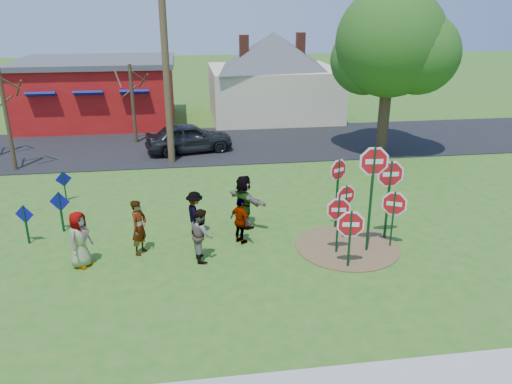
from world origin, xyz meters
TOP-DOWN VIEW (x-y plane):
  - ground at (0.00, 0.00)m, footprint 120.00×120.00m
  - road at (0.00, 11.50)m, footprint 120.00×7.50m
  - dirt_patch at (4.50, -1.00)m, footprint 3.20×3.20m
  - red_building at (-5.50, 17.99)m, footprint 9.40×7.69m
  - cream_house at (5.50, 18.00)m, footprint 9.40×9.40m
  - stop_sign_a at (4.05, -1.31)m, footprint 0.98×0.15m
  - stop_sign_b at (4.55, 0.45)m, footprint 0.86×0.46m
  - stop_sign_c at (5.01, -1.32)m, footprint 1.18×0.12m
  - stop_sign_d at (5.89, -0.56)m, footprint 1.15×0.08m
  - stop_sign_e at (4.13, -2.19)m, footprint 1.07×0.20m
  - stop_sign_f at (5.85, -1.14)m, footprint 0.93×0.50m
  - stop_sign_g at (4.59, -0.34)m, footprint 0.90×0.27m
  - blue_diamond_b at (-5.39, 0.69)m, footprint 0.60×0.18m
  - blue_diamond_c at (-4.49, 1.46)m, footprint 0.67×0.17m
  - blue_diamond_d at (-4.96, 4.25)m, footprint 0.56×0.23m
  - person_a at (-3.45, -1.03)m, footprint 0.85×0.98m
  - person_b at (-1.83, -0.47)m, footprint 0.66×0.75m
  - person_c at (0.00, -1.12)m, footprint 0.70×0.85m
  - person_d at (-0.14, 0.56)m, footprint 0.77×1.08m
  - person_e at (1.26, -0.23)m, footprint 0.82×0.92m
  - person_f at (1.51, 0.97)m, footprint 1.41×1.71m
  - suv at (-0.13, 10.25)m, footprint 4.58×2.58m
  - utility_pole at (-1.02, 8.66)m, footprint 2.50×0.32m
  - leafy_tree at (9.49, 8.63)m, footprint 5.61×5.12m
  - bare_tree_west at (-8.03, 8.50)m, footprint 1.80×1.80m
  - bare_tree_east at (-2.97, 12.49)m, footprint 1.80×1.80m

SIDE VIEW (x-z plane):
  - ground at x=0.00m, z-range 0.00..0.00m
  - dirt_patch at x=4.50m, z-range 0.00..0.03m
  - road at x=0.00m, z-range 0.00..0.04m
  - blue_diamond_d at x=-4.96m, z-range 0.14..1.34m
  - person_d at x=-0.14m, z-range 0.00..1.50m
  - person_e at x=1.26m, z-range 0.00..1.50m
  - suv at x=-0.13m, z-range 0.04..1.51m
  - person_c at x=0.00m, z-range 0.00..1.60m
  - blue_diamond_b at x=-5.39m, z-range 0.16..1.47m
  - person_a at x=-3.45m, z-range 0.00..1.68m
  - person_b at x=-1.83m, z-range 0.00..1.72m
  - blue_diamond_c at x=-4.49m, z-range 0.17..1.58m
  - person_f at x=1.51m, z-range 0.00..1.83m
  - stop_sign_e at x=4.13m, z-range 0.29..2.17m
  - stop_sign_a at x=4.05m, z-range 0.33..2.25m
  - stop_sign_g at x=4.59m, z-range 0.35..2.27m
  - stop_sign_f at x=5.85m, z-range 0.36..2.32m
  - stop_sign_b at x=4.55m, z-range 0.57..3.10m
  - red_building at x=-5.50m, z-range 0.02..3.92m
  - stop_sign_d at x=5.89m, z-range 0.59..3.36m
  - stop_sign_c at x=5.01m, z-range 0.72..4.18m
  - bare_tree_east at x=-2.97m, z-range 0.61..4.79m
  - cream_house at x=5.50m, z-range -0.33..6.17m
  - bare_tree_west at x=-8.03m, z-range 0.69..5.42m
  - leafy_tree at x=9.49m, z-range 1.15..9.11m
  - utility_pole at x=-1.02m, z-range 0.27..10.50m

